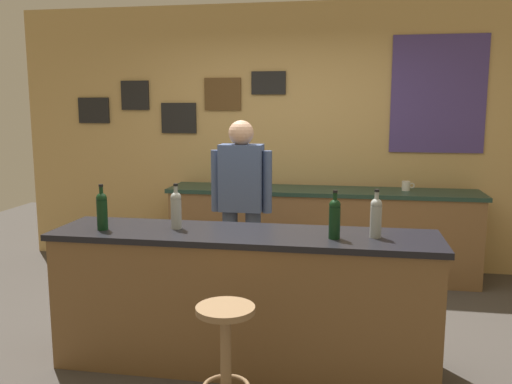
# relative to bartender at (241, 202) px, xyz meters

# --- Properties ---
(ground_plane) EXTENTS (10.00, 10.00, 0.00)m
(ground_plane) POSITION_rel_bartender_xyz_m (0.22, -0.61, -0.94)
(ground_plane) COLOR #423D38
(back_wall) EXTENTS (6.00, 0.09, 2.80)m
(back_wall) POSITION_rel_bartender_xyz_m (0.24, 1.41, 0.48)
(back_wall) COLOR tan
(back_wall) RESTS_ON ground_plane
(bar_counter) EXTENTS (2.54, 0.60, 0.92)m
(bar_counter) POSITION_rel_bartender_xyz_m (0.22, -1.01, -0.47)
(bar_counter) COLOR brown
(bar_counter) RESTS_ON ground_plane
(side_counter) EXTENTS (3.14, 0.56, 0.90)m
(side_counter) POSITION_rel_bartender_xyz_m (0.62, 1.04, -0.48)
(side_counter) COLOR brown
(side_counter) RESTS_ON ground_plane
(bartender) EXTENTS (0.52, 0.21, 1.62)m
(bartender) POSITION_rel_bartender_xyz_m (0.00, 0.00, 0.00)
(bartender) COLOR #384766
(bartender) RESTS_ON ground_plane
(bar_stool) EXTENTS (0.32, 0.32, 0.68)m
(bar_stool) POSITION_rel_bartender_xyz_m (0.26, -1.72, -0.48)
(bar_stool) COLOR olive
(bar_stool) RESTS_ON ground_plane
(wine_bottle_a) EXTENTS (0.07, 0.07, 0.31)m
(wine_bottle_a) POSITION_rel_bartender_xyz_m (-0.72, -1.10, 0.12)
(wine_bottle_a) COLOR black
(wine_bottle_a) RESTS_ON bar_counter
(wine_bottle_b) EXTENTS (0.07, 0.07, 0.31)m
(wine_bottle_b) POSITION_rel_bartender_xyz_m (-0.25, -0.99, 0.12)
(wine_bottle_b) COLOR #999E99
(wine_bottle_b) RESTS_ON bar_counter
(wine_bottle_c) EXTENTS (0.07, 0.07, 0.31)m
(wine_bottle_c) POSITION_rel_bartender_xyz_m (0.81, -1.08, 0.12)
(wine_bottle_c) COLOR black
(wine_bottle_c) RESTS_ON bar_counter
(wine_bottle_d) EXTENTS (0.07, 0.07, 0.31)m
(wine_bottle_d) POSITION_rel_bartender_xyz_m (1.06, -1.01, 0.12)
(wine_bottle_d) COLOR #999E99
(wine_bottle_d) RESTS_ON bar_counter
(wine_glass_a) EXTENTS (0.07, 0.07, 0.16)m
(wine_glass_a) POSITION_rel_bartender_xyz_m (-0.50, 1.05, 0.07)
(wine_glass_a) COLOR silver
(wine_glass_a) RESTS_ON side_counter
(wine_glass_b) EXTENTS (0.07, 0.07, 0.16)m
(wine_glass_b) POSITION_rel_bartender_xyz_m (-0.02, 1.01, 0.07)
(wine_glass_b) COLOR silver
(wine_glass_b) RESTS_ON side_counter
(coffee_mug) EXTENTS (0.12, 0.08, 0.09)m
(coffee_mug) POSITION_rel_bartender_xyz_m (1.45, 1.10, 0.01)
(coffee_mug) COLOR silver
(coffee_mug) RESTS_ON side_counter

